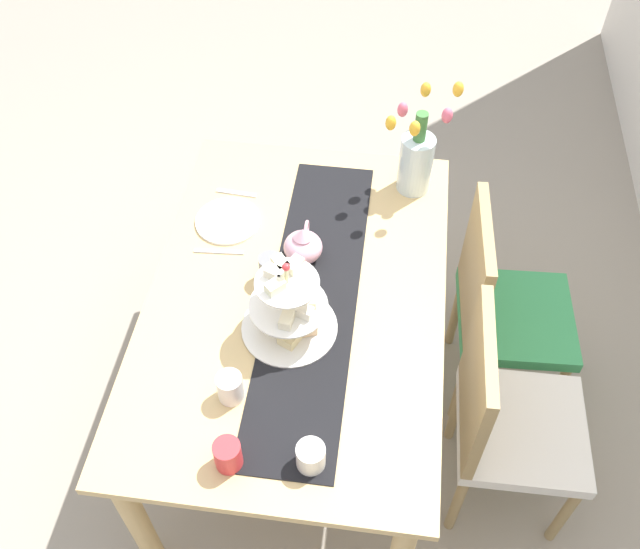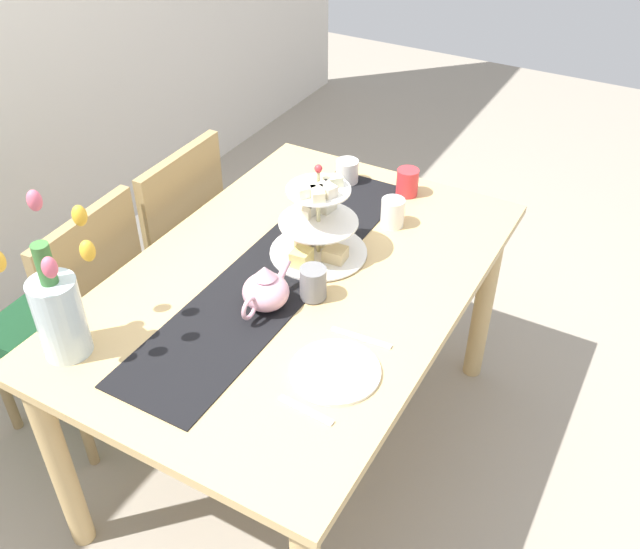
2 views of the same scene
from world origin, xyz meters
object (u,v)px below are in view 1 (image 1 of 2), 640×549
dining_table (297,315)px  knife_left (219,252)px  tulip_vase (417,156)px  mug_grey (271,268)px  chair_right (504,417)px  tiered_cake_stand (289,309)px  teapot (303,246)px  mug_white_text (230,387)px  mug_orange (228,455)px  dinner_plate_left (228,221)px  cream_jug (311,457)px  fork_left (237,193)px  chair_left (499,305)px

dining_table → knife_left: 0.34m
tulip_vase → knife_left: (0.41, -0.64, -0.14)m
tulip_vase → mug_grey: size_ratio=4.70×
dining_table → chair_right: size_ratio=1.59×
tiered_cake_stand → mug_grey: size_ratio=3.20×
teapot → tulip_vase: size_ratio=0.53×
dining_table → mug_white_text: bearing=-18.2°
mug_orange → dinner_plate_left: bearing=-167.5°
dinner_plate_left → chair_right: bearing=63.1°
cream_jug → fork_left: 1.09m
tulip_vase → mug_grey: 0.67m
fork_left → mug_white_text: (0.83, 0.16, 0.04)m
cream_jug → mug_orange: (0.03, -0.22, 0.01)m
chair_right → tulip_vase: size_ratio=2.04×
cream_jug → fork_left: cream_jug is taller
cream_jug → dinner_plate_left: (-0.86, -0.42, -0.04)m
cream_jug → mug_grey: bearing=-160.7°
teapot → cream_jug: 0.74m
dining_table → tiered_cake_stand: tiered_cake_stand is taller
tulip_vase → mug_orange: tulip_vase is taller
cream_jug → mug_white_text: 0.31m
mug_white_text → mug_orange: 0.21m
tiered_cake_stand → mug_white_text: bearing=-26.3°
mug_orange → dining_table: bearing=171.3°
tiered_cake_stand → mug_orange: tiered_cake_stand is taller
mug_orange → tulip_vase: bearing=159.1°
tiered_cake_stand → mug_white_text: tiered_cake_stand is taller
chair_right → dinner_plate_left: 1.15m
chair_left → teapot: (0.08, -0.71, 0.31)m
chair_left → cream_jug: size_ratio=10.71×
knife_left → chair_left: bearing=95.6°
chair_right → dining_table: bearing=-106.7°
dinner_plate_left → mug_white_text: 0.71m
chair_right → tiered_cake_stand: (-0.08, -0.71, 0.35)m
tiered_cake_stand → teapot: size_ratio=1.28×
chair_left → teapot: chair_left is taller
tiered_cake_stand → dinner_plate_left: (-0.42, -0.29, -0.09)m
dining_table → tulip_vase: 0.71m
mug_grey → teapot: bearing=138.3°
chair_left → knife_left: bearing=-84.4°
dinner_plate_left → teapot: bearing=65.5°
cream_jug → chair_right: bearing=121.7°
tulip_vase → mug_grey: tulip_vase is taller
chair_right → knife_left: (-0.36, -1.00, 0.26)m
chair_left → mug_orange: 1.20m
fork_left → chair_right: bearing=56.9°
knife_left → mug_grey: 0.22m
mug_grey → tiered_cake_stand: bearing=26.2°
tiered_cake_stand → cream_jug: 0.46m
tulip_vase → fork_left: 0.67m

